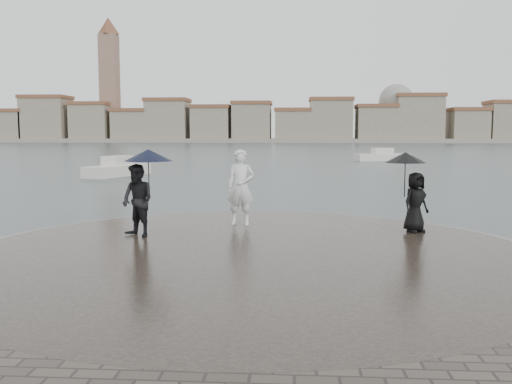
{
  "coord_description": "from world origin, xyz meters",
  "views": [
    {
      "loc": [
        0.89,
        -7.94,
        2.77
      ],
      "look_at": [
        0.0,
        4.8,
        1.45
      ],
      "focal_mm": 40.0,
      "sensor_mm": 36.0,
      "label": 1
    }
  ],
  "objects": [
    {
      "name": "ground",
      "position": [
        0.0,
        0.0,
        0.0
      ],
      "size": [
        400.0,
        400.0,
        0.0
      ],
      "primitive_type": "plane",
      "color": "#2B3835",
      "rests_on": "ground"
    },
    {
      "name": "visitor_left",
      "position": [
        -2.71,
        5.05,
        1.51
      ],
      "size": [
        1.34,
        1.16,
        2.04
      ],
      "color": "black",
      "rests_on": "quay_tip"
    },
    {
      "name": "far_skyline",
      "position": [
        -6.29,
        160.71,
        5.61
      ],
      "size": [
        260.0,
        20.0,
        37.0
      ],
      "color": "gray",
      "rests_on": "ground"
    },
    {
      "name": "quay_tip",
      "position": [
        0.0,
        3.5,
        0.18
      ],
      "size": [
        11.9,
        11.9,
        0.36
      ],
      "primitive_type": "cylinder",
      "color": "#2D261E",
      "rests_on": "ground"
    },
    {
      "name": "kerb_ring",
      "position": [
        0.0,
        3.5,
        0.16
      ],
      "size": [
        12.5,
        12.5,
        0.32
      ],
      "primitive_type": "cylinder",
      "color": "gray",
      "rests_on": "ground"
    },
    {
      "name": "boats",
      "position": [
        -0.52,
        39.34,
        0.38
      ],
      "size": [
        24.73,
        26.39,
        1.5
      ],
      "color": "silver",
      "rests_on": "ground"
    },
    {
      "name": "visitor_right",
      "position": [
        3.72,
        6.12,
        1.48
      ],
      "size": [
        1.18,
        1.01,
        1.95
      ],
      "color": "black",
      "rests_on": "quay_tip"
    },
    {
      "name": "statue",
      "position": [
        -0.55,
        6.91,
        1.36
      ],
      "size": [
        0.76,
        0.54,
        1.99
      ],
      "primitive_type": "imported",
      "rotation": [
        0.0,
        0.0,
        -0.08
      ],
      "color": "white",
      "rests_on": "quay_tip"
    }
  ]
}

